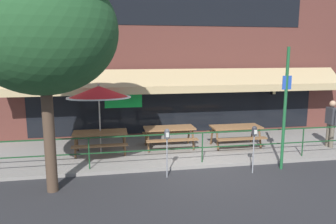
{
  "coord_description": "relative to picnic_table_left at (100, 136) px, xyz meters",
  "views": [
    {
      "loc": [
        -2.82,
        -9.2,
        3.5
      ],
      "look_at": [
        -0.85,
        1.6,
        1.5
      ],
      "focal_mm": 35.0,
      "sensor_mm": 36.0,
      "label": 1
    }
  ],
  "objects": [
    {
      "name": "picnic_table_centre",
      "position": [
        2.42,
        0.24,
        0.0
      ],
      "size": [
        1.8,
        1.42,
        0.76
      ],
      "color": "brown",
      "rests_on": "patio_deck"
    },
    {
      "name": "pedestrian_walking",
      "position": [
        8.21,
        -0.66,
        0.35
      ],
      "size": [
        0.25,
        0.62,
        1.71
      ],
      "color": "#665B4C",
      "rests_on": "patio_deck"
    },
    {
      "name": "street_sign_pole",
      "position": [
        5.44,
        -2.22,
        1.18
      ],
      "size": [
        0.28,
        0.09,
        3.66
      ],
      "color": "#1E6033",
      "rests_on": "ground"
    },
    {
      "name": "ground_plane",
      "position": [
        3.15,
        -1.77,
        -0.71
      ],
      "size": [
        120.0,
        120.0,
        0.0
      ],
      "primitive_type": "plane",
      "color": "#2D2D30"
    },
    {
      "name": "patio_umbrella_left",
      "position": [
        -0.0,
        0.17,
        1.47
      ],
      "size": [
        2.14,
        2.14,
        2.38
      ],
      "color": "#B7B2A8",
      "rests_on": "patio_deck"
    },
    {
      "name": "restaurant_building",
      "position": [
        3.15,
        2.45,
        3.02
      ],
      "size": [
        15.0,
        1.6,
        7.51
      ],
      "color": "brown",
      "rests_on": "ground"
    },
    {
      "name": "street_tree_curbside",
      "position": [
        -1.06,
        -2.74,
        3.48
      ],
      "size": [
        3.57,
        3.21,
        6.05
      ],
      "color": "brown",
      "rests_on": "ground"
    },
    {
      "name": "patio_railing",
      "position": [
        3.15,
        -1.47,
        0.09
      ],
      "size": [
        13.84,
        0.04,
        0.97
      ],
      "color": "#194723",
      "rests_on": "patio_deck"
    },
    {
      "name": "picnic_table_right",
      "position": [
        4.85,
        -0.0,
        0.0
      ],
      "size": [
        1.8,
        1.42,
        0.76
      ],
      "color": "brown",
      "rests_on": "patio_deck"
    },
    {
      "name": "parking_meter_near",
      "position": [
        1.89,
        -2.28,
        0.44
      ],
      "size": [
        0.15,
        0.16,
        1.42
      ],
      "color": "gray",
      "rests_on": "ground"
    },
    {
      "name": "picnic_table_left",
      "position": [
        0.0,
        0.0,
        0.0
      ],
      "size": [
        1.8,
        1.42,
        0.76
      ],
      "color": "brown",
      "rests_on": "patio_deck"
    },
    {
      "name": "patio_deck",
      "position": [
        3.15,
        0.23,
        -0.66
      ],
      "size": [
        15.0,
        4.0,
        0.1
      ],
      "primitive_type": "cube",
      "color": "gray",
      "rests_on": "ground"
    },
    {
      "name": "parking_meter_far",
      "position": [
        4.43,
        -2.4,
        0.44
      ],
      "size": [
        0.15,
        0.16,
        1.42
      ],
      "color": "gray",
      "rests_on": "ground"
    }
  ]
}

